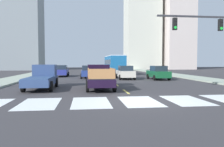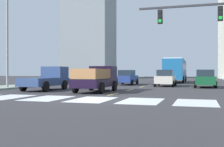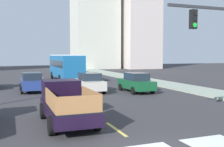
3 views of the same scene
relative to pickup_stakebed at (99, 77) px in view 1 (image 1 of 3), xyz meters
name	(u,v)px [view 1 (image 1 of 3)]	position (x,y,z in m)	size (l,w,h in m)	color
ground_plane	(139,101)	(1.84, -6.08, -0.94)	(160.00, 160.00, 0.00)	#363437
sidewalk_right	(188,77)	(13.53, 11.92, -0.86)	(3.44, 110.00, 0.15)	#97A390
sidewalk_left	(18,78)	(-9.85, 11.92, -0.86)	(3.44, 110.00, 0.15)	#97A390
crosswalk_stripe_1	(39,103)	(-3.57, -6.08, -0.93)	(2.02, 3.46, 0.01)	silver
crosswalk_stripe_2	(91,102)	(-0.86, -6.08, -0.93)	(2.02, 3.46, 0.01)	silver
crosswalk_stripe_3	(139,101)	(1.84, -6.08, -0.93)	(2.02, 3.46, 0.01)	silver
crosswalk_stripe_4	(186,100)	(4.55, -6.08, -0.93)	(2.02, 3.46, 0.01)	silver
lane_dash_0	(126,92)	(1.84, -2.08, -0.93)	(0.16, 2.40, 0.01)	#DFC855
lane_dash_1	(116,85)	(1.84, 2.92, -0.93)	(0.16, 2.40, 0.01)	#DFC855
lane_dash_2	(110,80)	(1.84, 7.92, -0.93)	(0.16, 2.40, 0.01)	#DFC855
lane_dash_3	(106,77)	(1.84, 12.92, -0.93)	(0.16, 2.40, 0.01)	#DFC855
lane_dash_4	(103,75)	(1.84, 17.92, -0.93)	(0.16, 2.40, 0.01)	#DFC855
lane_dash_5	(101,74)	(1.84, 22.92, -0.93)	(0.16, 2.40, 0.01)	#DFC855
lane_dash_6	(99,72)	(1.84, 27.92, -0.93)	(0.16, 2.40, 0.01)	#DFC855
lane_dash_7	(98,71)	(1.84, 32.92, -0.93)	(0.16, 2.40, 0.01)	#DFC855
pickup_stakebed	(99,77)	(0.00, 0.00, 0.00)	(2.18, 5.20, 1.96)	black
pickup_dark	(42,77)	(-4.63, 0.62, -0.02)	(2.18, 5.20, 1.96)	navy
city_bus	(114,63)	(4.09, 21.34, 1.02)	(2.72, 10.80, 3.32)	#1A5D96
sedan_near_left	(125,72)	(3.99, 9.82, -0.08)	(2.02, 4.40, 1.72)	beige
sedan_far	(158,73)	(7.91, 8.51, -0.08)	(2.02, 4.40, 1.72)	#144F2C
sedan_mid	(62,71)	(-4.64, 15.82, -0.08)	(2.02, 4.40, 1.72)	navy
sedan_near_right	(88,72)	(-0.73, 12.05, -0.08)	(2.02, 4.40, 1.72)	navy
block_mid_left	(142,24)	(16.74, 50.08, 13.29)	(10.22, 8.75, 28.46)	beige
block_mid_right	(177,21)	(27.11, 47.27, 13.92)	(8.42, 9.22, 29.71)	beige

